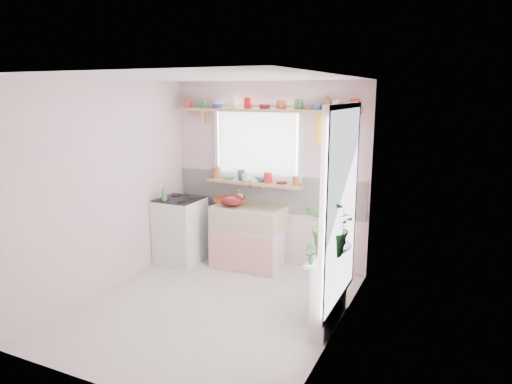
% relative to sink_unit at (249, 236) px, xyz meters
% --- Properties ---
extents(room, '(3.20, 3.20, 3.20)m').
position_rel_sink_unit_xyz_m(room, '(0.81, -0.43, 0.94)').
color(room, beige).
rests_on(room, ground).
extents(sink_unit, '(0.95, 0.65, 1.11)m').
position_rel_sink_unit_xyz_m(sink_unit, '(0.00, 0.00, 0.00)').
color(sink_unit, white).
rests_on(sink_unit, ground).
extents(cooker, '(0.58, 0.58, 0.93)m').
position_rel_sink_unit_xyz_m(cooker, '(-0.95, -0.24, 0.03)').
color(cooker, white).
rests_on(cooker, ground).
extents(radiator_ledge, '(0.22, 0.95, 0.78)m').
position_rel_sink_unit_xyz_m(radiator_ledge, '(1.45, -1.09, -0.03)').
color(radiator_ledge, white).
rests_on(radiator_ledge, ground).
extents(windowsill, '(1.40, 0.22, 0.04)m').
position_rel_sink_unit_xyz_m(windowsill, '(-0.00, 0.19, 0.71)').
color(windowsill, tan).
rests_on(windowsill, room).
extents(pine_shelf, '(2.52, 0.24, 0.04)m').
position_rel_sink_unit_xyz_m(pine_shelf, '(0.15, 0.18, 1.69)').
color(pine_shelf, tan).
rests_on(pine_shelf, room).
extents(shelf_crockery, '(2.47, 0.11, 0.12)m').
position_rel_sink_unit_xyz_m(shelf_crockery, '(0.15, 0.18, 1.76)').
color(shelf_crockery, '#A55133').
rests_on(shelf_crockery, pine_shelf).
extents(sill_crockery, '(1.35, 0.11, 0.12)m').
position_rel_sink_unit_xyz_m(sill_crockery, '(-0.02, 0.19, 0.78)').
color(sill_crockery, '#A55133').
rests_on(sill_crockery, windowsill).
extents(dish_tray, '(0.46, 0.38, 0.04)m').
position_rel_sink_unit_xyz_m(dish_tray, '(-0.38, 0.21, 0.44)').
color(dish_tray, '#CF5E12').
rests_on(dish_tray, sink_unit).
extents(colander, '(0.42, 0.42, 0.15)m').
position_rel_sink_unit_xyz_m(colander, '(-0.21, -0.08, 0.49)').
color(colander, '#601015').
rests_on(colander, sink_unit).
extents(jade_plant, '(0.68, 0.64, 0.60)m').
position_rel_sink_unit_xyz_m(jade_plant, '(1.48, -1.18, 0.64)').
color(jade_plant, '#2C6F2D').
rests_on(jade_plant, radiator_ledge).
extents(fruit_bowl, '(0.38, 0.38, 0.08)m').
position_rel_sink_unit_xyz_m(fruit_bowl, '(1.48, -1.06, 0.38)').
color(fruit_bowl, silver).
rests_on(fruit_bowl, radiator_ledge).
extents(herb_pot, '(0.11, 0.09, 0.20)m').
position_rel_sink_unit_xyz_m(herb_pot, '(1.36, -1.49, 0.44)').
color(herb_pot, '#245B25').
rests_on(herb_pot, radiator_ledge).
extents(soap_bottle_sink, '(0.10, 0.10, 0.17)m').
position_rel_sink_unit_xyz_m(soap_bottle_sink, '(-0.25, 0.21, 0.50)').
color(soap_bottle_sink, '#D3DD62').
rests_on(soap_bottle_sink, sink_unit).
extents(sill_cup, '(0.15, 0.15, 0.10)m').
position_rel_sink_unit_xyz_m(sill_cup, '(-0.10, 0.13, 0.78)').
color(sill_cup, white).
rests_on(sill_cup, windowsill).
extents(sill_bowl, '(0.27, 0.27, 0.06)m').
position_rel_sink_unit_xyz_m(sill_bowl, '(0.10, 0.25, 0.76)').
color(sill_bowl, '#3262A2').
rests_on(sill_bowl, windowsill).
extents(shelf_vase, '(0.19, 0.19, 0.17)m').
position_rel_sink_unit_xyz_m(shelf_vase, '(0.97, 0.24, 1.79)').
color(shelf_vase, '#B16436').
rests_on(shelf_vase, pine_shelf).
extents(cooker_bottle, '(0.09, 0.09, 0.21)m').
position_rel_sink_unit_xyz_m(cooker_bottle, '(-1.06, -0.43, 0.59)').
color(cooker_bottle, '#468D4D').
rests_on(cooker_bottle, cooker).
extents(fruit, '(0.20, 0.14, 0.10)m').
position_rel_sink_unit_xyz_m(fruit, '(1.49, -1.05, 0.44)').
color(fruit, orange).
rests_on(fruit, fruit_bowl).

